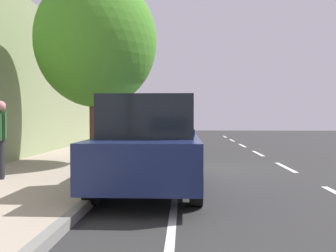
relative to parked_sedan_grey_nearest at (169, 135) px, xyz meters
name	(u,v)px	position (x,y,z in m)	size (l,w,h in m)	color
ground	(182,171)	(-0.57, 5.04, -0.75)	(59.85, 59.85, 0.00)	#2C2C2C
sidewalk	(63,167)	(2.88, 5.04, -0.67)	(3.57, 37.41, 0.16)	#AA9989
curb_edge	(127,167)	(1.02, 5.04, -0.67)	(0.16, 37.41, 0.16)	gray
lane_stripe_centre	(286,167)	(-3.71, 4.24, -0.75)	(0.14, 35.80, 0.01)	white
lane_stripe_bike_edge	(178,170)	(-0.45, 5.04, -0.75)	(0.12, 37.41, 0.01)	white
parked_sedan_grey_nearest	(169,135)	(0.00, 0.00, 0.00)	(1.87, 4.42, 1.52)	slate
parked_pickup_dark_blue_second	(151,147)	(0.08, 7.69, 0.15)	(2.03, 5.30, 1.95)	navy
bicycle_at_curb	(162,138)	(0.55, -4.18, -0.39)	(1.53, 0.85, 0.73)	black
cyclist_with_backpack	(158,126)	(0.78, -4.63, 0.28)	(0.48, 0.60, 1.69)	#C6B284
street_tree_near_cyclist	(96,42)	(2.00, 4.56, 3.02)	(3.61, 3.61, 5.61)	brown
pedestrian_on_phone	(1,134)	(3.47, 7.51, 0.40)	(0.35, 0.58, 1.74)	black
fire_hydrant	(138,138)	(1.45, -0.97, -0.17)	(0.22, 0.22, 0.84)	red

